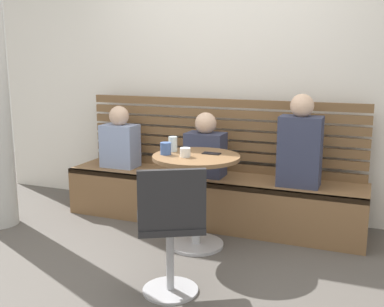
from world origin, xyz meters
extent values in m
plane|color=#514C47|center=(0.00, 0.00, 0.00)|extent=(8.00, 8.00, 0.00)
cube|color=silver|center=(0.00, 1.64, 1.45)|extent=(5.20, 0.10, 2.90)
cube|color=brown|center=(0.00, 1.20, 0.22)|extent=(2.70, 0.52, 0.44)
cube|color=brown|center=(0.00, 0.96, 0.42)|extent=(2.70, 0.04, 0.04)
cube|color=brown|center=(0.00, 1.44, 0.48)|extent=(2.65, 0.04, 0.07)
cube|color=brown|center=(0.00, 1.44, 0.59)|extent=(2.65, 0.04, 0.07)
cube|color=brown|center=(0.00, 1.44, 0.68)|extent=(2.65, 0.04, 0.07)
cube|color=brown|center=(0.00, 1.44, 0.78)|extent=(2.65, 0.04, 0.07)
cube|color=brown|center=(0.00, 1.44, 0.88)|extent=(2.65, 0.04, 0.07)
cube|color=brown|center=(0.00, 1.44, 0.97)|extent=(2.65, 0.04, 0.07)
cube|color=brown|center=(0.00, 1.44, 1.07)|extent=(2.65, 0.04, 0.07)
cylinder|color=#ADADB2|center=(0.08, 0.65, 0.01)|extent=(0.44, 0.44, 0.02)
cylinder|color=#ADADB2|center=(0.08, 0.65, 0.37)|extent=(0.07, 0.07, 0.69)
cylinder|color=brown|center=(0.08, 0.65, 0.72)|extent=(0.68, 0.68, 0.03)
cylinder|color=#ADADB2|center=(0.19, -0.10, 0.01)|extent=(0.36, 0.36, 0.02)
cylinder|color=#ADADB2|center=(0.19, -0.10, 0.23)|extent=(0.05, 0.05, 0.45)
cube|color=#232326|center=(0.19, -0.10, 0.47)|extent=(0.54, 0.54, 0.04)
cube|color=#232326|center=(0.28, -0.25, 0.67)|extent=(0.37, 0.23, 0.36)
cube|color=#333851|center=(0.79, 1.16, 0.73)|extent=(0.34, 0.22, 0.58)
sphere|color=#DBB293|center=(0.79, 1.16, 1.10)|extent=(0.19, 0.19, 0.19)
cube|color=#8C9EC6|center=(-0.93, 1.21, 0.64)|extent=(0.34, 0.22, 0.41)
sphere|color=#DBB293|center=(-0.93, 1.21, 0.93)|extent=(0.19, 0.19, 0.19)
cube|color=#333851|center=(-0.04, 1.18, 0.63)|extent=(0.34, 0.22, 0.39)
sphere|color=#DBB293|center=(-0.04, 1.18, 0.92)|extent=(0.19, 0.19, 0.19)
cylinder|color=white|center=(0.02, 0.57, 0.78)|extent=(0.08, 0.08, 0.07)
cylinder|color=silver|center=(-0.15, 0.72, 0.80)|extent=(0.07, 0.07, 0.12)
cylinder|color=#3D5B9E|center=(-0.15, 0.59, 0.79)|extent=(0.08, 0.08, 0.09)
cube|color=black|center=(0.17, 0.75, 0.74)|extent=(0.14, 0.07, 0.01)
camera|label=1|loc=(1.34, -2.58, 1.48)|focal=43.08mm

